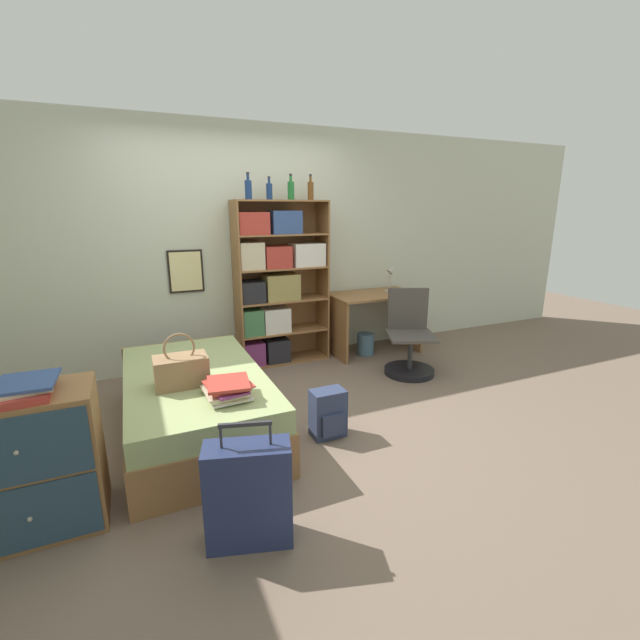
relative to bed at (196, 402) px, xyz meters
The scene contains 18 objects.
ground_plane 0.71m from the bed, ahead, with size 14.00×14.00×0.00m, color #756051.
wall_back 1.94m from the bed, 65.84° to the left, with size 10.00×0.09×2.60m.
bed is the anchor object (origin of this frame).
handbag 0.43m from the bed, 117.28° to the right, with size 0.37×0.23×0.39m.
book_stack_on_bed 0.64m from the bed, 75.12° to the right, with size 0.32×0.37×0.12m.
suitcase 1.32m from the bed, 86.65° to the right, with size 0.48×0.31×0.70m.
dresser 1.21m from the bed, 142.49° to the right, with size 0.67×0.45×0.79m.
magazine_pile_on_dresser 1.32m from the bed, 140.46° to the right, with size 0.29×0.37×0.08m.
bookcase 1.77m from the bed, 49.62° to the left, with size 1.02×0.36×1.80m.
bottle_green 2.22m from the bed, 56.28° to the left, with size 0.07×0.07×0.27m.
bottle_brown 2.34m from the bed, 50.42° to the left, with size 0.07×0.07×0.24m.
bottle_clear 2.44m from the bed, 44.15° to the left, with size 0.07×0.07×0.27m.
bottle_blue 2.57m from the bed, 39.52° to the left, with size 0.07×0.07×0.27m.
desk 2.55m from the bed, 26.10° to the left, with size 1.06×0.64×0.73m.
desk_lamp 2.86m from the bed, 24.39° to the left, with size 0.15×0.10×0.34m.
desk_chair 2.30m from the bed, ahead, with size 0.63×0.63×0.89m.
backpack 1.04m from the bed, 28.58° to the right, with size 0.26×0.20×0.38m.
waste_bin 2.39m from the bed, 26.21° to the left, with size 0.20×0.20×0.26m.
Camera 1 is at (-1.03, -3.19, 1.73)m, focal length 24.00 mm.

